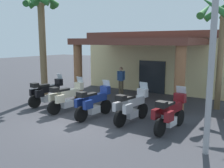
{
  "coord_description": "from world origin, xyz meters",
  "views": [
    {
      "loc": [
        6.8,
        -7.22,
        3.35
      ],
      "look_at": [
        -0.16,
        3.2,
        1.2
      ],
      "focal_mm": 39.92,
      "sensor_mm": 36.0,
      "label": 1
    }
  ],
  "objects_px": {
    "motorcycle_black": "(47,92)",
    "motorcycle_blue": "(94,102)",
    "motorcycle_maroon": "(170,113)",
    "motorcycle_cream": "(67,97)",
    "palm_tree_near_portico": "(224,20)",
    "motel_building": "(165,59)",
    "palm_tree_roadside": "(42,22)",
    "motorcycle_silver": "(132,106)",
    "pedestrian": "(121,78)"
  },
  "relations": [
    {
      "from": "motorcycle_black",
      "to": "palm_tree_roadside",
      "type": "bearing_deg",
      "value": 60.02
    },
    {
      "from": "motorcycle_blue",
      "to": "motorcycle_maroon",
      "type": "height_order",
      "value": "same"
    },
    {
      "from": "motorcycle_cream",
      "to": "motel_building",
      "type": "bearing_deg",
      "value": -1.8
    },
    {
      "from": "motorcycle_black",
      "to": "motorcycle_silver",
      "type": "bearing_deg",
      "value": -82.09
    },
    {
      "from": "motorcycle_blue",
      "to": "palm_tree_roadside",
      "type": "relative_size",
      "value": 0.35
    },
    {
      "from": "motorcycle_cream",
      "to": "palm_tree_near_portico",
      "type": "distance_m",
      "value": 8.32
    },
    {
      "from": "pedestrian",
      "to": "palm_tree_roadside",
      "type": "height_order",
      "value": "palm_tree_roadside"
    },
    {
      "from": "motorcycle_blue",
      "to": "motorcycle_silver",
      "type": "xyz_separation_m",
      "value": [
        1.7,
        0.38,
        0.0
      ]
    },
    {
      "from": "motorcycle_cream",
      "to": "motorcycle_silver",
      "type": "xyz_separation_m",
      "value": [
        3.41,
        0.28,
        0.0
      ]
    },
    {
      "from": "motel_building",
      "to": "motorcycle_maroon",
      "type": "height_order",
      "value": "motel_building"
    },
    {
      "from": "motorcycle_cream",
      "to": "palm_tree_near_portico",
      "type": "height_order",
      "value": "palm_tree_near_portico"
    },
    {
      "from": "palm_tree_roadside",
      "to": "pedestrian",
      "type": "bearing_deg",
      "value": 46.44
    },
    {
      "from": "motorcycle_black",
      "to": "motorcycle_silver",
      "type": "distance_m",
      "value": 5.11
    },
    {
      "from": "motel_building",
      "to": "motorcycle_cream",
      "type": "relative_size",
      "value": 4.81
    },
    {
      "from": "motorcycle_blue",
      "to": "palm_tree_near_portico",
      "type": "distance_m",
      "value": 7.25
    },
    {
      "from": "motorcycle_black",
      "to": "palm_tree_near_portico",
      "type": "xyz_separation_m",
      "value": [
        7.69,
        4.21,
        3.64
      ]
    },
    {
      "from": "palm_tree_near_portico",
      "to": "palm_tree_roadside",
      "type": "relative_size",
      "value": 0.9
    },
    {
      "from": "motorcycle_silver",
      "to": "motorcycle_black",
      "type": "bearing_deg",
      "value": 97.76
    },
    {
      "from": "motorcycle_silver",
      "to": "pedestrian",
      "type": "relative_size",
      "value": 1.26
    },
    {
      "from": "motorcycle_black",
      "to": "palm_tree_roadside",
      "type": "relative_size",
      "value": 0.35
    },
    {
      "from": "motorcycle_black",
      "to": "palm_tree_roadside",
      "type": "xyz_separation_m",
      "value": [
        -1.5,
        1.17,
        3.77
      ]
    },
    {
      "from": "palm_tree_near_portico",
      "to": "palm_tree_roadside",
      "type": "xyz_separation_m",
      "value": [
        -9.19,
        -3.04,
        0.13
      ]
    },
    {
      "from": "motel_building",
      "to": "motorcycle_cream",
      "type": "xyz_separation_m",
      "value": [
        -1.44,
        -8.74,
        -1.38
      ]
    },
    {
      "from": "palm_tree_roadside",
      "to": "motorcycle_maroon",
      "type": "bearing_deg",
      "value": -8.56
    },
    {
      "from": "motorcycle_silver",
      "to": "motorcycle_maroon",
      "type": "relative_size",
      "value": 1.0
    },
    {
      "from": "motorcycle_silver",
      "to": "palm_tree_near_portico",
      "type": "height_order",
      "value": "palm_tree_near_portico"
    },
    {
      "from": "palm_tree_near_portico",
      "to": "motorcycle_blue",
      "type": "bearing_deg",
      "value": -133.01
    },
    {
      "from": "motorcycle_black",
      "to": "pedestrian",
      "type": "distance_m",
      "value": 4.94
    },
    {
      "from": "motel_building",
      "to": "palm_tree_roadside",
      "type": "distance_m",
      "value": 8.97
    },
    {
      "from": "pedestrian",
      "to": "motel_building",
      "type": "bearing_deg",
      "value": 106.14
    },
    {
      "from": "motel_building",
      "to": "motorcycle_blue",
      "type": "height_order",
      "value": "motel_building"
    },
    {
      "from": "motorcycle_black",
      "to": "motorcycle_cream",
      "type": "relative_size",
      "value": 1.0
    },
    {
      "from": "motorcycle_black",
      "to": "motorcycle_blue",
      "type": "height_order",
      "value": "same"
    },
    {
      "from": "motorcycle_cream",
      "to": "palm_tree_near_portico",
      "type": "xyz_separation_m",
      "value": [
        5.98,
        4.49,
        3.64
      ]
    },
    {
      "from": "motorcycle_maroon",
      "to": "palm_tree_near_portico",
      "type": "distance_m",
      "value": 5.69
    },
    {
      "from": "motorcycle_silver",
      "to": "motorcycle_maroon",
      "type": "bearing_deg",
      "value": -84.9
    },
    {
      "from": "motorcycle_black",
      "to": "motorcycle_cream",
      "type": "xyz_separation_m",
      "value": [
        1.7,
        -0.28,
        0.0
      ]
    },
    {
      "from": "motorcycle_black",
      "to": "motorcycle_maroon",
      "type": "xyz_separation_m",
      "value": [
        6.81,
        -0.08,
        0.0
      ]
    },
    {
      "from": "motorcycle_blue",
      "to": "motorcycle_maroon",
      "type": "distance_m",
      "value": 3.42
    },
    {
      "from": "motel_building",
      "to": "motorcycle_cream",
      "type": "bearing_deg",
      "value": -100.64
    },
    {
      "from": "motorcycle_cream",
      "to": "motorcycle_silver",
      "type": "relative_size",
      "value": 1.0
    },
    {
      "from": "motel_building",
      "to": "palm_tree_roadside",
      "type": "height_order",
      "value": "palm_tree_roadside"
    },
    {
      "from": "motorcycle_black",
      "to": "motorcycle_cream",
      "type": "bearing_deg",
      "value": -91.47
    },
    {
      "from": "motorcycle_blue",
      "to": "pedestrian",
      "type": "xyz_separation_m",
      "value": [
        -1.65,
        4.98,
        0.32
      ]
    },
    {
      "from": "motorcycle_blue",
      "to": "motel_building",
      "type": "bearing_deg",
      "value": 7.98
    },
    {
      "from": "motorcycle_cream",
      "to": "motorcycle_blue",
      "type": "relative_size",
      "value": 1.0
    },
    {
      "from": "pedestrian",
      "to": "palm_tree_near_portico",
      "type": "height_order",
      "value": "palm_tree_near_portico"
    },
    {
      "from": "motorcycle_cream",
      "to": "palm_tree_roadside",
      "type": "xyz_separation_m",
      "value": [
        -3.21,
        1.45,
        3.77
      ]
    },
    {
      "from": "motorcycle_blue",
      "to": "pedestrian",
      "type": "height_order",
      "value": "pedestrian"
    },
    {
      "from": "motorcycle_blue",
      "to": "motorcycle_silver",
      "type": "relative_size",
      "value": 1.0
    }
  ]
}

